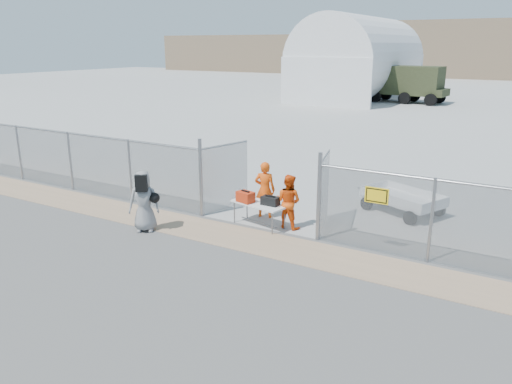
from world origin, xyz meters
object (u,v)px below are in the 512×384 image
Objects in this scene: security_worker_right at (288,201)px; visitor at (144,201)px; folding_table at (259,215)px; security_worker_left at (265,190)px; utility_trailer at (402,201)px.

security_worker_right is 0.91× the size of visitor.
folding_table is at bearing 3.89° from visitor.
security_worker_left is 0.56× the size of utility_trailer.
utility_trailer is at bearing -125.85° from security_worker_right.
visitor is 0.56× the size of utility_trailer.
visitor is 8.18m from utility_trailer.
folding_table is 4.81m from utility_trailer.
security_worker_left is 1.17m from security_worker_right.
utility_trailer is (3.66, 2.60, -0.51)m from security_worker_left.
folding_table is 0.95× the size of security_worker_left.
visitor is at bearing -131.72° from folding_table.
security_worker_left is 1.00× the size of visitor.
security_worker_left is at bearing 16.05° from visitor.
utility_trailer is (3.41, 3.40, 0.03)m from folding_table.
folding_table is 0.99m from security_worker_left.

